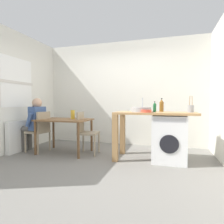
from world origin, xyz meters
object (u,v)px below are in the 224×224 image
(bottle_squat_brown, at_px, (162,106))
(utensil_crock, at_px, (191,109))
(seated_person, at_px, (34,122))
(bottle_tall_green, at_px, (155,107))
(dining_table, at_px, (64,123))
(chair_person_seat, at_px, (40,129))
(vase, at_px, (73,114))
(washing_machine, at_px, (169,139))
(chair_opposite, at_px, (85,130))
(mixing_bowl, at_px, (146,111))

(bottle_squat_brown, xyz_separation_m, utensil_crock, (0.52, -0.17, -0.05))
(seated_person, bearing_deg, bottle_tall_green, -80.14)
(dining_table, distance_m, chair_person_seat, 0.57)
(utensil_crock, height_order, vase, utensil_crock)
(bottle_tall_green, xyz_separation_m, vase, (-1.77, 0.04, -0.17))
(washing_machine, height_order, utensil_crock, utensil_crock)
(bottle_tall_green, xyz_separation_m, bottle_squat_brown, (0.12, 0.16, 0.03))
(dining_table, xyz_separation_m, washing_machine, (2.20, 0.00, -0.21))
(chair_opposite, bearing_deg, seated_person, -90.19)
(chair_opposite, bearing_deg, bottle_squat_brown, 90.23)
(bottle_squat_brown, relative_size, mixing_bowl, 1.40)
(chair_person_seat, height_order, vase, vase)
(seated_person, xyz_separation_m, vase, (0.86, 0.19, 0.17))
(chair_person_seat, height_order, chair_opposite, same)
(washing_machine, relative_size, bottle_tall_green, 4.22)
(bottle_squat_brown, relative_size, vase, 1.36)
(seated_person, relative_size, bottle_tall_green, 5.89)
(dining_table, bearing_deg, chair_opposite, 4.98)
(bottle_squat_brown, height_order, utensil_crock, utensil_crock)
(chair_opposite, xyz_separation_m, utensil_crock, (2.09, 0.01, 0.48))
(dining_table, distance_m, washing_machine, 2.21)
(seated_person, height_order, mixing_bowl, seated_person)
(dining_table, relative_size, mixing_bowl, 5.81)
(seated_person, bearing_deg, chair_person_seat, -90.00)
(chair_opposite, height_order, utensil_crock, utensil_crock)
(dining_table, xyz_separation_m, chair_opposite, (0.48, 0.04, -0.14))
(bottle_tall_green, height_order, mixing_bowl, bottle_tall_green)
(bottle_squat_brown, bearing_deg, vase, -176.14)
(mixing_bowl, bearing_deg, bottle_tall_green, 63.04)
(mixing_bowl, relative_size, vase, 0.97)
(dining_table, bearing_deg, vase, 33.69)
(chair_opposite, relative_size, mixing_bowl, 4.75)
(seated_person, distance_m, mixing_bowl, 2.51)
(dining_table, xyz_separation_m, bottle_tall_green, (1.92, 0.06, 0.37))
(seated_person, relative_size, mixing_bowl, 6.33)
(dining_table, height_order, seated_person, seated_person)
(vase, bearing_deg, chair_person_seat, -163.33)
(chair_person_seat, bearing_deg, seated_person, 90.00)
(seated_person, xyz_separation_m, bottle_squat_brown, (2.75, 0.32, 0.37))
(seated_person, bearing_deg, chair_opposite, -77.12)
(utensil_crock, bearing_deg, vase, 178.95)
(chair_opposite, distance_m, mixing_bowl, 1.41)
(dining_table, height_order, bottle_tall_green, bottle_tall_green)
(chair_person_seat, xyz_separation_m, seated_person, (-0.16, 0.02, 0.16))
(chair_person_seat, xyz_separation_m, utensil_crock, (3.11, 0.16, 0.48))
(washing_machine, xyz_separation_m, utensil_crock, (0.37, 0.05, 0.56))
(chair_opposite, height_order, vase, vase)
(chair_opposite, relative_size, seated_person, 0.75)
(chair_opposite, distance_m, utensil_crock, 2.14)
(vase, bearing_deg, mixing_bowl, -10.16)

